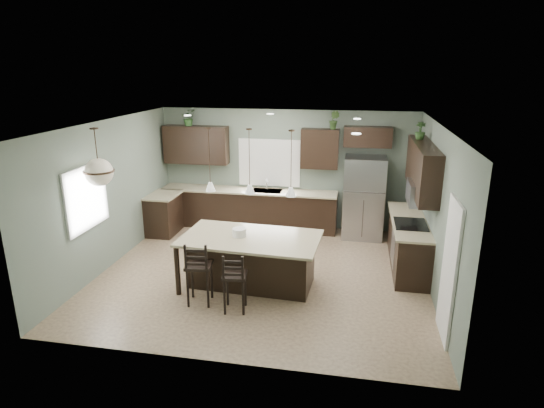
{
  "coord_description": "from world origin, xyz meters",
  "views": [
    {
      "loc": [
        1.61,
        -7.68,
        3.76
      ],
      "look_at": [
        0.1,
        0.4,
        1.25
      ],
      "focal_mm": 30.0,
      "sensor_mm": 36.0,
      "label": 1
    }
  ],
  "objects_px": {
    "refrigerator": "(364,198)",
    "bar_stool_center": "(235,282)",
    "kitchen_island": "(251,262)",
    "plant_back_left": "(189,118)",
    "serving_dish": "(239,232)",
    "bar_stool_left": "(199,272)"
  },
  "relations": [
    {
      "from": "plant_back_left",
      "to": "serving_dish",
      "type": "bearing_deg",
      "value": -57.2
    },
    {
      "from": "refrigerator",
      "to": "bar_stool_left",
      "type": "distance_m",
      "value": 4.46
    },
    {
      "from": "refrigerator",
      "to": "bar_stool_center",
      "type": "distance_m",
      "value": 4.24
    },
    {
      "from": "refrigerator",
      "to": "bar_stool_center",
      "type": "bearing_deg",
      "value": -118.15
    },
    {
      "from": "serving_dish",
      "to": "plant_back_left",
      "type": "relative_size",
      "value": 0.64
    },
    {
      "from": "serving_dish",
      "to": "bar_stool_center",
      "type": "xyz_separation_m",
      "value": [
        0.15,
        -0.89,
        -0.49
      ]
    },
    {
      "from": "kitchen_island",
      "to": "bar_stool_center",
      "type": "bearing_deg",
      "value": -90.35
    },
    {
      "from": "refrigerator",
      "to": "serving_dish",
      "type": "relative_size",
      "value": 7.71
    },
    {
      "from": "refrigerator",
      "to": "bar_stool_left",
      "type": "bearing_deg",
      "value": -126.18
    },
    {
      "from": "refrigerator",
      "to": "kitchen_island",
      "type": "height_order",
      "value": "refrigerator"
    },
    {
      "from": "kitchen_island",
      "to": "plant_back_left",
      "type": "relative_size",
      "value": 6.29
    },
    {
      "from": "plant_back_left",
      "to": "bar_stool_left",
      "type": "bearing_deg",
      "value": -68.65
    },
    {
      "from": "bar_stool_left",
      "to": "plant_back_left",
      "type": "height_order",
      "value": "plant_back_left"
    },
    {
      "from": "serving_dish",
      "to": "plant_back_left",
      "type": "distance_m",
      "value": 4.0
    },
    {
      "from": "bar_stool_left",
      "to": "bar_stool_center",
      "type": "xyz_separation_m",
      "value": [
        0.63,
        -0.14,
        -0.05
      ]
    },
    {
      "from": "kitchen_island",
      "to": "plant_back_left",
      "type": "height_order",
      "value": "plant_back_left"
    },
    {
      "from": "serving_dish",
      "to": "bar_stool_left",
      "type": "relative_size",
      "value": 0.22
    },
    {
      "from": "refrigerator",
      "to": "kitchen_island",
      "type": "xyz_separation_m",
      "value": [
        -1.94,
        -2.85,
        -0.46
      ]
    },
    {
      "from": "bar_stool_center",
      "to": "plant_back_left",
      "type": "distance_m",
      "value": 4.96
    },
    {
      "from": "bar_stool_left",
      "to": "bar_stool_center",
      "type": "height_order",
      "value": "bar_stool_left"
    },
    {
      "from": "refrigerator",
      "to": "bar_stool_left",
      "type": "relative_size",
      "value": 1.68
    },
    {
      "from": "serving_dish",
      "to": "kitchen_island",
      "type": "bearing_deg",
      "value": -3.21
    }
  ]
}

